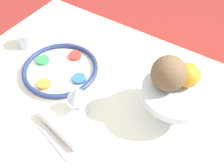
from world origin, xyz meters
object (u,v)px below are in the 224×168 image
object	(u,v)px
fruit_stand	(175,94)
orange_fruit	(188,75)
seder_plate	(61,70)
napkin_roll	(60,128)
cup_near	(27,38)
coconut	(169,73)
wine_glass	(77,94)

from	to	relation	value
fruit_stand	orange_fruit	bearing A→B (deg)	72.13
seder_plate	napkin_roll	size ratio (longest dim) A/B	1.59
napkin_roll	cup_near	xyz separation A→B (m)	(-0.42, 0.27, 0.01)
fruit_stand	orange_fruit	world-z (taller)	orange_fruit
fruit_stand	cup_near	distance (m)	0.70
orange_fruit	fruit_stand	bearing A→B (deg)	-107.87
orange_fruit	coconut	distance (m)	0.07
seder_plate	orange_fruit	world-z (taller)	orange_fruit
seder_plate	orange_fruit	size ratio (longest dim) A/B	3.79
napkin_roll	orange_fruit	bearing A→B (deg)	47.39
wine_glass	fruit_stand	distance (m)	0.33
seder_plate	fruit_stand	distance (m)	0.47
fruit_stand	cup_near	bearing A→B (deg)	-179.27
wine_glass	fruit_stand	bearing A→B (deg)	31.23
coconut	seder_plate	bearing A→B (deg)	-172.07
napkin_roll	coconut	bearing A→B (deg)	48.57
wine_glass	napkin_roll	xyz separation A→B (m)	(0.00, -0.11, -0.07)
fruit_stand	coconut	bearing A→B (deg)	-176.55
seder_plate	orange_fruit	xyz separation A→B (m)	(0.48, 0.10, 0.15)
orange_fruit	napkin_roll	world-z (taller)	orange_fruit
wine_glass	coconut	xyz separation A→B (m)	(0.24, 0.17, 0.09)
wine_glass	cup_near	bearing A→B (deg)	158.86
fruit_stand	orange_fruit	size ratio (longest dim) A/B	2.81
seder_plate	napkin_roll	xyz separation A→B (m)	(0.18, -0.22, 0.01)
wine_glass	napkin_roll	bearing A→B (deg)	-89.21
fruit_stand	wine_glass	bearing A→B (deg)	-148.77
wine_glass	napkin_roll	world-z (taller)	wine_glass
seder_plate	coconut	xyz separation A→B (m)	(0.43, 0.06, 0.17)
seder_plate	cup_near	distance (m)	0.24
wine_glass	seder_plate	bearing A→B (deg)	149.09
seder_plate	wine_glass	xyz separation A→B (m)	(0.18, -0.11, 0.08)
cup_near	orange_fruit	bearing A→B (deg)	3.98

